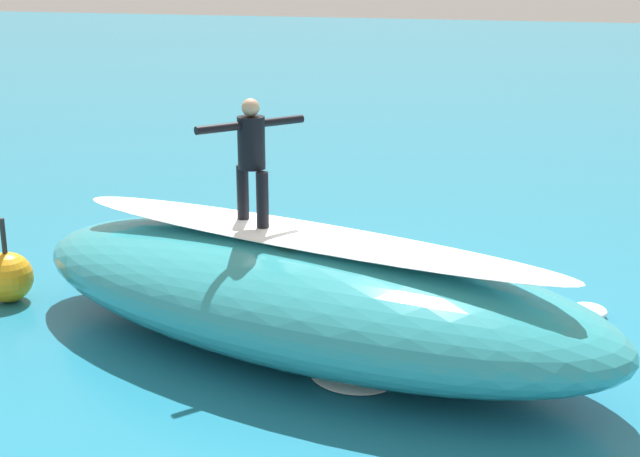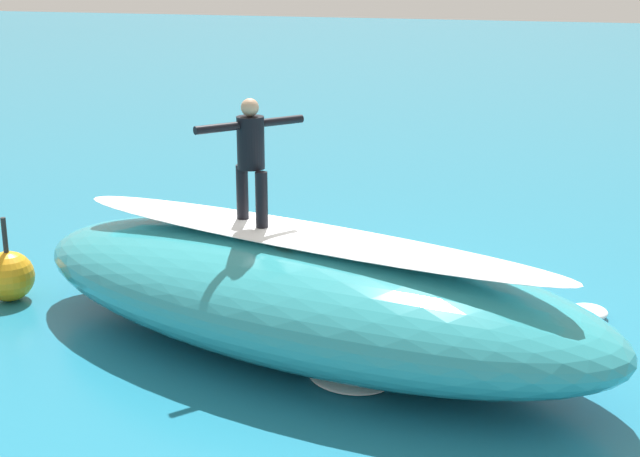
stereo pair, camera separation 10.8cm
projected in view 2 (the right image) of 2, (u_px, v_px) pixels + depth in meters
ground_plane at (338, 303)px, 12.25m from camera, size 120.00×120.00×0.00m
wave_crest at (301, 294)px, 10.66m from camera, size 8.13×4.70×1.36m
wave_foam_lip at (301, 235)px, 10.45m from camera, size 6.55×2.60×0.08m
surfboard_riding at (252, 227)px, 10.80m from camera, size 1.95×1.67×0.06m
surfer_riding at (251, 152)px, 10.55m from camera, size 0.95×1.17×1.49m
surfboard_paddling at (377, 286)px, 12.76m from camera, size 2.40×0.97×0.09m
surfer_paddling at (368, 273)px, 12.72m from camera, size 1.81×0.62×0.33m
buoy_marker at (9, 276)px, 12.27m from camera, size 0.68×0.68×1.16m
foam_patch_near at (586, 312)px, 11.72m from camera, size 0.76×0.77×0.16m
foam_patch_mid at (361, 303)px, 12.04m from camera, size 0.85×0.81×0.16m
foam_patch_far at (352, 374)px, 10.05m from camera, size 1.41×1.39×0.09m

